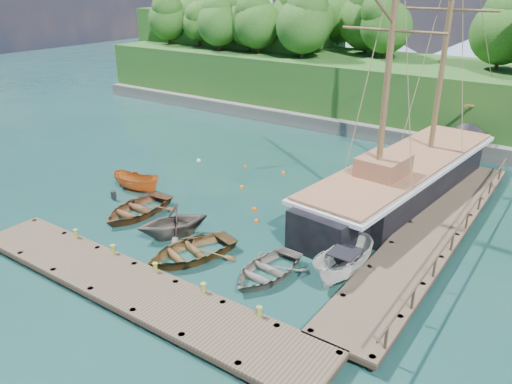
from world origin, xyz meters
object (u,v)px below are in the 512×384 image
rowboat_0 (137,215)px  rowboat_3 (266,276)px  motorboat_orange (138,191)px  cabin_boat_white (343,277)px  rowboat_2 (191,258)px  schooner (403,182)px  rowboat_1 (174,236)px

rowboat_0 → rowboat_3: rowboat_0 is taller
motorboat_orange → cabin_boat_white: 16.48m
cabin_boat_white → rowboat_3: bearing=-144.0°
rowboat_2 → schooner: size_ratio=0.18×
rowboat_3 → rowboat_1: bearing=179.5°
rowboat_1 → rowboat_3: 6.61m
rowboat_1 → rowboat_2: 2.68m
rowboat_0 → rowboat_1: bearing=-13.1°
rowboat_2 → motorboat_orange: bearing=171.4°
motorboat_orange → cabin_boat_white: bearing=-103.8°
rowboat_0 → rowboat_1: 3.87m
motorboat_orange → cabin_boat_white: (16.38, -1.81, 0.00)m
rowboat_1 → motorboat_orange: size_ratio=1.06×
schooner → cabin_boat_white: bearing=-78.6°
rowboat_0 → motorboat_orange: size_ratio=1.32×
rowboat_3 → schooner: 13.29m
rowboat_1 → schooner: (8.69, 12.65, 1.10)m
rowboat_0 → cabin_boat_white: cabin_boat_white is taller
motorboat_orange → rowboat_0: bearing=-140.7°
cabin_boat_white → schooner: schooner is taller
rowboat_0 → schooner: bearing=41.8°
rowboat_0 → schooner: size_ratio=0.18×
rowboat_1 → motorboat_orange: 7.49m
rowboat_1 → schooner: schooner is taller
rowboat_2 → rowboat_1: bearing=171.3°
rowboat_1 → rowboat_2: size_ratio=0.79×
rowboat_0 → rowboat_3: (10.40, -1.19, 0.00)m
rowboat_3 → motorboat_orange: 13.80m
rowboat_1 → motorboat_orange: bearing=-176.1°
rowboat_2 → motorboat_orange: 10.17m
rowboat_3 → schooner: schooner is taller
cabin_boat_white → rowboat_1: bearing=-167.8°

